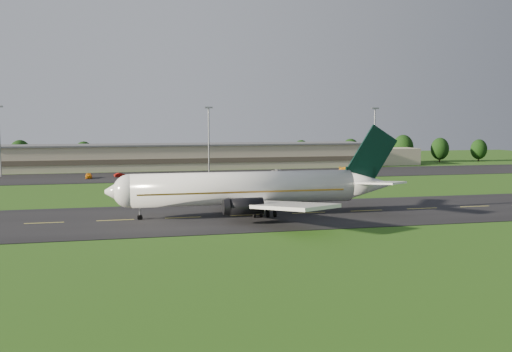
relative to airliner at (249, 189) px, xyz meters
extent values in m
plane|color=#254B12|center=(-0.28, 0.00, -4.66)|extent=(360.00, 360.00, 0.00)
cube|color=black|center=(-0.28, 0.00, -4.61)|extent=(220.00, 30.00, 0.10)
cube|color=black|center=(-0.28, 72.00, -4.61)|extent=(260.00, 30.00, 0.10)
cylinder|color=white|center=(-0.86, 0.00, 0.14)|extent=(38.00, 5.61, 5.60)
sphere|color=white|center=(-19.86, 0.01, 0.14)|extent=(5.60, 5.60, 5.60)
cone|color=white|center=(-21.86, 0.01, 0.14)|extent=(4.00, 5.38, 5.38)
cone|color=white|center=(21.64, -0.01, 0.14)|extent=(9.00, 5.49, 5.49)
cube|color=olive|center=(-1.36, 0.00, -0.21)|extent=(35.00, 5.65, 0.28)
cube|color=black|center=(-20.46, 0.01, 0.69)|extent=(2.00, 3.00, 0.65)
cube|color=white|center=(2.64, -11.00, -1.36)|extent=(14.11, 20.18, 2.20)
cube|color=white|center=(2.65, 11.00, -1.36)|extent=(14.12, 20.18, 2.20)
cube|color=white|center=(21.64, -5.01, 1.04)|extent=(7.52, 9.38, 0.91)
cube|color=white|center=(21.65, 4.99, 1.04)|extent=(7.52, 9.38, 0.91)
cube|color=black|center=(20.14, -0.01, 1.94)|extent=(5.00, 0.55, 3.00)
cube|color=black|center=(22.64, -0.01, 5.64)|extent=(9.43, 0.45, 10.55)
cylinder|color=black|center=(-2.36, -8.00, -1.76)|extent=(5.60, 2.70, 2.70)
cylinder|color=black|center=(-2.35, 8.00, -1.76)|extent=(5.60, 2.70, 2.70)
cube|color=tan|center=(-0.28, 96.00, -0.66)|extent=(120.00, 15.00, 8.00)
cube|color=#4C4438|center=(-0.28, 96.00, -1.46)|extent=(121.00, 15.40, 1.60)
cube|color=#595B60|center=(-0.28, 96.00, 3.49)|extent=(122.00, 16.00, 0.50)
cube|color=tan|center=(69.72, 98.00, -1.66)|extent=(28.00, 11.00, 6.00)
cylinder|color=gray|center=(-55.28, 80.00, 5.34)|extent=(0.44, 0.44, 20.00)
cylinder|color=gray|center=(4.72, 80.00, 5.34)|extent=(0.44, 0.44, 20.00)
cube|color=gray|center=(4.72, 80.00, 15.44)|extent=(2.40, 1.20, 0.50)
cylinder|color=gray|center=(59.72, 80.00, 5.34)|extent=(0.44, 0.44, 20.00)
cube|color=gray|center=(59.72, 80.00, 15.44)|extent=(2.40, 1.20, 0.50)
cylinder|color=black|center=(-54.15, 104.81, -3.12)|extent=(0.56, 0.56, 3.08)
ellipsoid|color=black|center=(-54.15, 104.81, 0.64)|extent=(7.19, 7.19, 8.98)
cylinder|color=black|center=(-34.08, 105.23, -3.22)|extent=(0.56, 0.56, 2.87)
ellipsoid|color=black|center=(-34.08, 105.23, 0.29)|extent=(6.70, 6.70, 8.38)
cylinder|color=black|center=(42.37, 105.08, -3.25)|extent=(0.56, 0.56, 2.82)
ellipsoid|color=black|center=(42.37, 105.08, 0.20)|extent=(6.59, 6.59, 8.24)
cylinder|color=black|center=(62.22, 106.29, -3.20)|extent=(0.56, 0.56, 2.92)
ellipsoid|color=black|center=(62.22, 106.29, 0.36)|extent=(6.81, 6.81, 8.51)
cylinder|color=black|center=(84.14, 106.94, -2.99)|extent=(0.56, 0.56, 3.34)
ellipsoid|color=black|center=(84.14, 106.94, 1.08)|extent=(7.79, 7.79, 9.73)
cylinder|color=black|center=(99.03, 105.51, -3.18)|extent=(0.56, 0.56, 2.96)
ellipsoid|color=black|center=(99.03, 105.51, 0.44)|extent=(6.91, 6.91, 8.64)
cylinder|color=black|center=(116.38, 105.85, -3.30)|extent=(0.56, 0.56, 2.72)
ellipsoid|color=black|center=(116.38, 105.85, 0.03)|extent=(6.35, 6.35, 7.94)
imported|color=orange|center=(-30.59, 70.11, -3.82)|extent=(2.06, 4.47, 1.48)
imported|color=maroon|center=(-21.96, 71.65, -3.98)|extent=(3.76, 2.30, 1.17)
imported|color=silver|center=(24.20, 72.88, -3.94)|extent=(4.51, 4.76, 1.25)
imported|color=orange|center=(47.41, 72.72, -3.82)|extent=(5.34, 4.78, 1.49)
camera|label=1|loc=(-20.45, -94.48, 11.78)|focal=40.00mm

